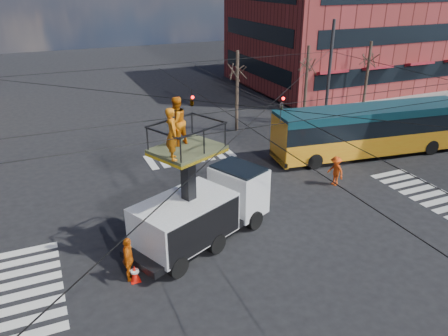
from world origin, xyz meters
TOP-DOWN VIEW (x-y plane):
  - ground at (0.00, 0.00)m, footprint 120.00×120.00m
  - sidewalk_ne at (21.00, 21.00)m, footprint 18.00×18.00m
  - crosswalks at (0.00, 0.00)m, footprint 22.40×22.40m
  - building_ne at (21.98, 23.98)m, footprint 20.06×16.06m
  - overhead_network at (-0.07, 0.40)m, footprint 24.24×24.24m
  - tree_a at (5.00, 13.50)m, footprint 2.00×2.00m
  - tree_b at (11.00, 13.50)m, footprint 2.00×2.00m
  - tree_c at (17.00, 13.50)m, footprint 2.00×2.00m
  - utility_truck at (-2.71, 0.53)m, footprint 7.33×4.97m
  - city_bus at (10.99, 5.67)m, footprint 13.29×4.25m
  - traffic_cone at (-6.20, -1.22)m, footprint 0.36×0.36m
  - worker_ground at (-6.35, -1.05)m, footprint 0.75×1.18m
  - flagger at (6.09, 2.73)m, footprint 0.78×1.18m

SIDE VIEW (x-z plane):
  - ground at x=0.00m, z-range 0.00..0.00m
  - crosswalks at x=0.00m, z-range 0.00..0.02m
  - sidewalk_ne at x=21.00m, z-range 0.00..0.12m
  - traffic_cone at x=-6.20m, z-range 0.00..0.70m
  - flagger at x=6.09m, z-range 0.00..1.72m
  - worker_ground at x=-6.35m, z-range 0.00..1.86m
  - city_bus at x=10.99m, z-range 0.13..3.33m
  - utility_truck at x=-2.71m, z-range -1.17..5.43m
  - overhead_network at x=-0.07m, z-range 0.29..8.29m
  - tree_a at x=5.00m, z-range 1.63..7.63m
  - tree_b at x=11.00m, z-range 1.63..7.63m
  - tree_c at x=17.00m, z-range 1.63..7.63m
  - building_ne at x=21.98m, z-range 0.00..14.00m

